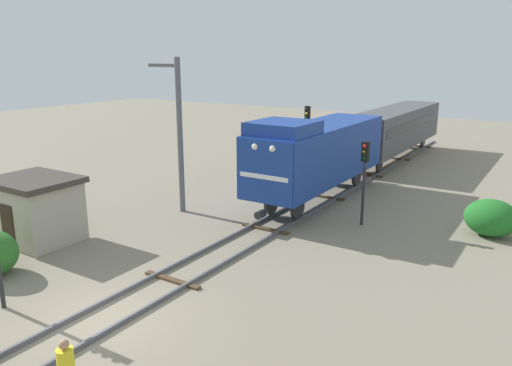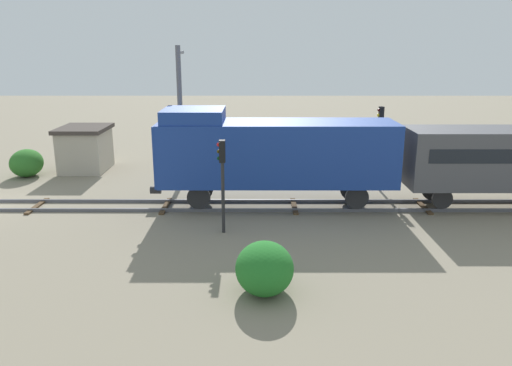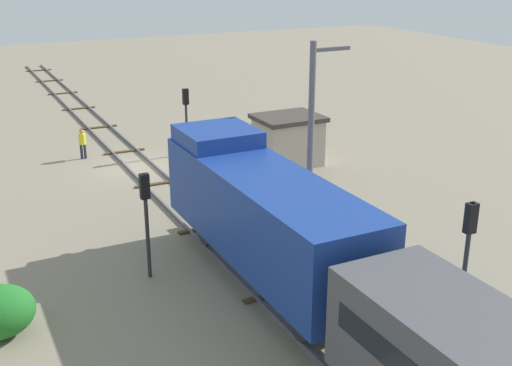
{
  "view_description": "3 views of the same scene",
  "coord_description": "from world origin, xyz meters",
  "px_view_note": "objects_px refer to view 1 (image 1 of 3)",
  "views": [
    {
      "loc": [
        11.12,
        -8.81,
        7.72
      ],
      "look_at": [
        -1.45,
        10.85,
        1.67
      ],
      "focal_mm": 35.0,
      "sensor_mm": 36.0,
      "label": 1
    },
    {
      "loc": [
        23.01,
        13.79,
        7.55
      ],
      "look_at": [
        0.58,
        13.76,
        1.37
      ],
      "focal_mm": 35.0,
      "sensor_mm": 36.0,
      "label": 2
    },
    {
      "loc": [
        9.22,
        32.58,
        10.96
      ],
      "look_at": [
        -1.43,
        11.29,
        2.46
      ],
      "focal_mm": 45.0,
      "sensor_mm": 36.0,
      "label": 3
    }
  ],
  "objects_px": {
    "traffic_signal_mid": "(365,168)",
    "relay_hut": "(36,209)",
    "locomotive": "(317,151)",
    "passenger_car_leading": "(396,126)",
    "catenary_mast": "(179,132)",
    "traffic_signal_far": "(307,127)"
  },
  "relations": [
    {
      "from": "traffic_signal_mid",
      "to": "catenary_mast",
      "type": "xyz_separation_m",
      "value": [
        -8.46,
        -2.9,
        1.3
      ]
    },
    {
      "from": "traffic_signal_mid",
      "to": "relay_hut",
      "type": "bearing_deg",
      "value": -139.51
    },
    {
      "from": "catenary_mast",
      "to": "locomotive",
      "type": "bearing_deg",
      "value": 44.88
    },
    {
      "from": "traffic_signal_far",
      "to": "catenary_mast",
      "type": "relative_size",
      "value": 0.59
    },
    {
      "from": "locomotive",
      "to": "relay_hut",
      "type": "xyz_separation_m",
      "value": [
        -7.5,
        -11.46,
        -1.38
      ]
    },
    {
      "from": "locomotive",
      "to": "passenger_car_leading",
      "type": "xyz_separation_m",
      "value": [
        0.0,
        13.34,
        -0.25
      ]
    },
    {
      "from": "traffic_signal_mid",
      "to": "catenary_mast",
      "type": "bearing_deg",
      "value": -161.12
    },
    {
      "from": "relay_hut",
      "to": "catenary_mast",
      "type": "bearing_deg",
      "value": 69.2
    },
    {
      "from": "catenary_mast",
      "to": "relay_hut",
      "type": "height_order",
      "value": "catenary_mast"
    },
    {
      "from": "catenary_mast",
      "to": "traffic_signal_far",
      "type": "bearing_deg",
      "value": 82.37
    },
    {
      "from": "passenger_car_leading",
      "to": "traffic_signal_far",
      "type": "xyz_separation_m",
      "value": [
        -3.6,
        -7.45,
        0.55
      ]
    },
    {
      "from": "locomotive",
      "to": "passenger_car_leading",
      "type": "distance_m",
      "value": 13.34
    },
    {
      "from": "traffic_signal_mid",
      "to": "relay_hut",
      "type": "xyz_separation_m",
      "value": [
        -10.9,
        -9.31,
        -1.34
      ]
    },
    {
      "from": "traffic_signal_far",
      "to": "traffic_signal_mid",
      "type": "bearing_deg",
      "value": -48.94
    },
    {
      "from": "locomotive",
      "to": "catenary_mast",
      "type": "relative_size",
      "value": 1.53
    },
    {
      "from": "traffic_signal_mid",
      "to": "passenger_car_leading",
      "type": "bearing_deg",
      "value": 102.38
    },
    {
      "from": "locomotive",
      "to": "traffic_signal_mid",
      "type": "bearing_deg",
      "value": -32.3
    },
    {
      "from": "locomotive",
      "to": "traffic_signal_far",
      "type": "height_order",
      "value": "locomotive"
    },
    {
      "from": "passenger_car_leading",
      "to": "traffic_signal_mid",
      "type": "bearing_deg",
      "value": -77.62
    },
    {
      "from": "locomotive",
      "to": "traffic_signal_far",
      "type": "bearing_deg",
      "value": 121.44
    },
    {
      "from": "traffic_signal_mid",
      "to": "relay_hut",
      "type": "distance_m",
      "value": 14.4
    },
    {
      "from": "passenger_car_leading",
      "to": "traffic_signal_far",
      "type": "relative_size",
      "value": 3.15
    }
  ]
}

